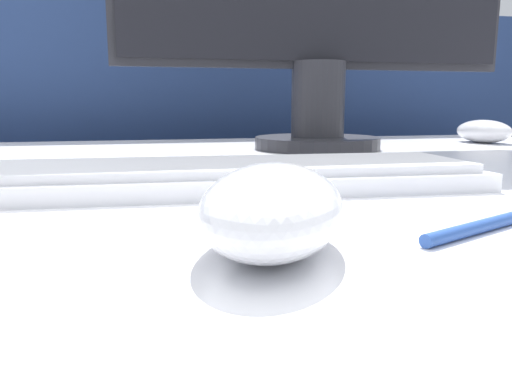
% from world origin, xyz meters
% --- Properties ---
extents(partition_panel, '(5.00, 0.03, 1.07)m').
position_xyz_m(partition_panel, '(0.00, 0.73, 0.53)').
color(partition_panel, navy).
rests_on(partition_panel, ground_plane).
extents(computer_mouse_near, '(0.11, 0.14, 0.05)m').
position_xyz_m(computer_mouse_near, '(-0.06, -0.23, 0.79)').
color(computer_mouse_near, white).
rests_on(computer_mouse_near, desk).
extents(keyboard, '(0.46, 0.15, 0.02)m').
position_xyz_m(keyboard, '(-0.05, -0.03, 0.78)').
color(keyboard, white).
rests_on(keyboard, desk).
extents(computer_mouse_far, '(0.09, 0.13, 0.04)m').
position_xyz_m(computer_mouse_far, '(0.51, 0.37, 0.79)').
color(computer_mouse_far, silver).
rests_on(computer_mouse_far, desk).
extents(pen, '(0.14, 0.07, 0.01)m').
position_xyz_m(pen, '(0.08, -0.21, 0.77)').
color(pen, '#284C9E').
rests_on(pen, desk).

